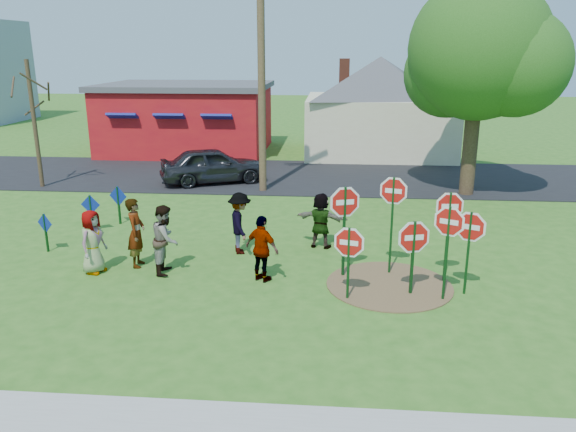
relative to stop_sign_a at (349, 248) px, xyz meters
name	(u,v)px	position (x,y,z in m)	size (l,w,h in m)	color
ground	(223,266)	(-3.42, 1.88, -1.30)	(120.00, 120.00, 0.00)	#2E631C
road	(269,176)	(-3.42, 13.38, -1.28)	(120.00, 7.50, 0.04)	black
dirt_patch	(389,285)	(1.08, 0.88, -1.29)	(3.20, 3.20, 0.03)	brown
red_building	(188,117)	(-8.92, 19.88, 0.66)	(9.40, 7.69, 3.90)	maroon
cream_house	(379,102)	(2.08, 19.88, 1.62)	(9.40, 9.40, 6.50)	beige
stop_sign_a	(349,248)	(0.00, 0.00, 0.00)	(0.97, 0.26, 1.94)	#103D17
stop_sign_b	(393,201)	(1.15, 1.71, 0.72)	(0.94, 0.30, 2.78)	#103D17
stop_sign_c	(448,232)	(2.29, 0.13, 0.41)	(0.87, 0.46, 2.45)	#103D17
stop_sign_d	(449,214)	(2.52, 1.28, 0.51)	(0.95, 0.07, 2.50)	#103D17
stop_sign_e	(414,243)	(1.55, 0.41, 0.04)	(1.05, 0.30, 2.02)	#103D17
stop_sign_f	(470,233)	(2.88, 0.55, 0.27)	(0.92, 0.43, 2.23)	#103D17
stop_sign_g	(345,211)	(-0.09, 1.43, 0.49)	(1.04, 0.37, 2.58)	#103D17
blue_diamond_b	(45,228)	(-8.82, 2.59, -0.57)	(0.55, 0.25, 1.18)	#103D17
blue_diamond_c	(91,209)	(-8.26, 4.52, -0.53)	(0.66, 0.07, 1.26)	#103D17
blue_diamond_d	(118,201)	(-7.69, 5.46, -0.48)	(0.68, 0.22, 1.34)	#103D17
person_a	(93,242)	(-6.76, 1.15, -0.43)	(0.85, 0.55, 1.74)	#4A5298
person_b	(136,233)	(-5.76, 1.71, -0.34)	(0.70, 0.46, 1.93)	#22785D
person_c	(166,239)	(-4.82, 1.32, -0.37)	(0.91, 0.71, 1.87)	brown
person_d	(240,223)	(-3.09, 2.97, -0.39)	(1.18, 0.68, 1.82)	#2E2E33
person_e	(262,249)	(-2.18, 0.93, -0.42)	(1.03, 0.43, 1.76)	#53335D
person_f	(321,220)	(-0.74, 3.64, -0.45)	(1.58, 0.50, 1.70)	#1B4B27
suv	(213,165)	(-5.74, 11.73, -0.48)	(1.86, 4.62, 1.58)	#323136
utility_pole	(261,65)	(-3.36, 10.50, 3.88)	(2.35, 0.78, 9.85)	#4C3823
leafy_tree	(482,57)	(5.24, 10.57, 4.18)	(6.00, 5.47, 8.52)	#382819
bare_tree_west	(32,106)	(-13.04, 10.38, 2.18)	(1.80, 1.80, 5.39)	#382819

